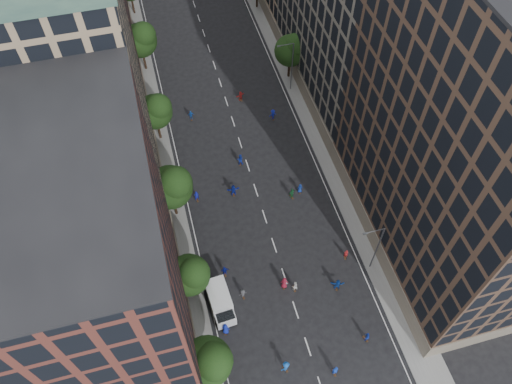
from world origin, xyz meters
TOP-DOWN VIEW (x-y plane):
  - ground at (0.00, 40.00)m, footprint 240.00×240.00m
  - sidewalk_left at (-12.00, 47.50)m, footprint 4.00×105.00m
  - sidewalk_right at (12.00, 47.50)m, footprint 4.00×105.00m
  - bldg_left_a at (-19.00, 11.00)m, footprint 14.00×22.00m
  - bldg_left_b at (-19.00, 35.00)m, footprint 14.00×26.00m
  - bldg_right_a at (19.00, 15.00)m, footprint 14.00×30.00m
  - tree_left_0 at (-11.01, 3.85)m, footprint 5.20×5.20m
  - tree_left_1 at (-11.02, 13.86)m, footprint 4.80×4.80m
  - tree_left_2 at (-10.99, 25.83)m, footprint 5.60×5.60m
  - tree_left_3 at (-11.02, 39.85)m, footprint 5.00×5.00m
  - tree_left_4 at (-11.00, 55.84)m, footprint 5.40×5.40m
  - tree_right_a at (11.38, 47.85)m, footprint 5.00×5.00m
  - streetlamp_near at (10.37, 12.00)m, footprint 2.64×0.22m
  - streetlamp_far at (10.37, 45.00)m, footprint 2.64×0.22m
  - cargo_van at (-8.37, 11.64)m, footprint 2.87×5.52m
  - skater_0 at (-8.50, 8.52)m, footprint 1.06×0.88m
  - skater_1 at (1.85, 1.00)m, footprint 0.68×0.45m
  - skater_2 at (6.56, 3.61)m, footprint 0.90×0.80m
  - skater_3 at (-3.18, 2.75)m, footprint 1.38×1.11m
  - skater_4 at (-6.96, 15.66)m, footprint 1.02×0.44m
  - skater_5 at (5.61, 10.39)m, footprint 1.77×0.99m
  - skater_6 at (-0.46, 12.21)m, footprint 1.09×0.87m
  - skater_7 at (8.14, 14.08)m, footprint 0.64×0.52m
  - skater_8 at (0.64, 11.56)m, footprint 0.81×0.64m
  - skater_9 at (-5.55, 12.25)m, footprint 1.06×0.68m
  - skater_10 at (4.40, 24.59)m, footprint 1.15×0.74m
  - skater_11 at (-3.13, 27.10)m, footprint 1.74×0.60m
  - skater_12 at (5.73, 25.17)m, footprint 0.81×0.59m
  - skater_13 at (-8.14, 27.48)m, footprint 0.72×0.53m
  - skater_14 at (-0.96, 32.10)m, footprint 1.09×0.95m
  - skater_15 at (6.01, 39.45)m, footprint 1.24×0.83m
  - skater_16 at (-6.05, 42.62)m, footprint 0.99×0.47m
  - skater_17 at (2.26, 44.71)m, footprint 1.61×1.03m

SIDE VIEW (x-z plane):
  - ground at x=0.00m, z-range 0.00..0.00m
  - sidewalk_left at x=-12.00m, z-range 0.00..0.15m
  - sidewalk_right at x=12.00m, z-range 0.00..0.15m
  - skater_7 at x=8.14m, z-range 0.00..1.52m
  - skater_12 at x=5.73m, z-range 0.00..1.52m
  - skater_2 at x=6.56m, z-range 0.00..1.54m
  - skater_9 at x=-5.55m, z-range 0.00..1.54m
  - skater_16 at x=-6.05m, z-range 0.00..1.64m
  - skater_8 at x=0.64m, z-range 0.00..1.65m
  - skater_17 at x=2.26m, z-range 0.00..1.66m
  - skater_4 at x=-6.96m, z-range 0.00..1.73m
  - skater_15 at x=6.01m, z-range 0.00..1.78m
  - skater_13 at x=-8.14m, z-range 0.00..1.81m
  - skater_5 at x=5.61m, z-range 0.00..1.82m
  - skater_10 at x=4.40m, z-range 0.00..1.82m
  - skater_0 at x=-8.50m, z-range 0.00..1.85m
  - skater_1 at x=1.85m, z-range 0.00..1.85m
  - skater_3 at x=-3.18m, z-range 0.00..1.86m
  - skater_11 at x=-3.13m, z-range 0.00..1.86m
  - skater_14 at x=-0.96m, z-range 0.00..1.90m
  - skater_6 at x=-0.46m, z-range 0.00..1.94m
  - cargo_van at x=-8.37m, z-range 0.08..2.93m
  - streetlamp_near at x=10.37m, z-range 0.64..9.70m
  - streetlamp_far at x=10.37m, z-range 0.64..9.70m
  - tree_left_1 at x=-11.02m, z-range 1.45..9.66m
  - tree_right_a at x=11.38m, z-range 1.43..9.83m
  - tree_left_3 at x=-11.02m, z-range 1.53..10.11m
  - tree_left_0 at x=-11.01m, z-range 1.54..10.37m
  - tree_left_4 at x=-11.00m, z-range 1.56..10.63m
  - tree_left_2 at x=-10.99m, z-range 1.63..11.08m
  - bldg_left_a at x=-19.00m, z-range 0.00..30.00m
  - bldg_left_b at x=-19.00m, z-range 0.00..34.00m
  - bldg_right_a at x=19.00m, z-range 0.00..36.00m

